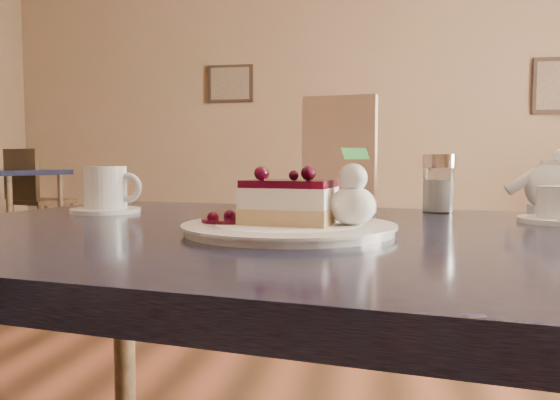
% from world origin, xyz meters
% --- Properties ---
extents(main_table, '(1.32, 0.98, 0.76)m').
position_xyz_m(main_table, '(-0.03, -0.03, 0.68)').
color(main_table, '#1E203D').
rests_on(main_table, ground).
extents(dessert_plate, '(0.28, 0.28, 0.01)m').
position_xyz_m(dessert_plate, '(-0.04, -0.08, 0.76)').
color(dessert_plate, white).
rests_on(dessert_plate, main_table).
extents(cheesecake_slice, '(0.13, 0.10, 0.06)m').
position_xyz_m(cheesecake_slice, '(-0.04, -0.08, 0.80)').
color(cheesecake_slice, tan).
rests_on(cheesecake_slice, dessert_plate).
extents(whipped_cream, '(0.06, 0.06, 0.05)m').
position_xyz_m(whipped_cream, '(0.04, -0.08, 0.80)').
color(whipped_cream, white).
rests_on(whipped_cream, dessert_plate).
extents(berry_sauce, '(0.08, 0.08, 0.01)m').
position_xyz_m(berry_sauce, '(-0.13, -0.07, 0.77)').
color(berry_sauce, black).
rests_on(berry_sauce, dessert_plate).
extents(coffee_set, '(0.14, 0.13, 0.09)m').
position_xyz_m(coffee_set, '(-0.43, 0.16, 0.80)').
color(coffee_set, white).
rests_on(coffee_set, main_table).
extents(tea_set, '(0.16, 0.23, 0.11)m').
position_xyz_m(tea_set, '(0.39, 0.21, 0.80)').
color(tea_set, white).
rests_on(tea_set, main_table).
extents(menu_card, '(0.14, 0.05, 0.22)m').
position_xyz_m(menu_card, '(0.00, 0.24, 0.87)').
color(menu_card, beige).
rests_on(menu_card, main_table).
extents(sugar_shaker, '(0.06, 0.06, 0.11)m').
position_xyz_m(sugar_shaker, '(0.19, 0.26, 0.81)').
color(sugar_shaker, white).
rests_on(sugar_shaker, main_table).
extents(napkin_stack, '(0.14, 0.14, 0.05)m').
position_xyz_m(napkin_stack, '(-0.07, 0.29, 0.78)').
color(napkin_stack, white).
rests_on(napkin_stack, main_table).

